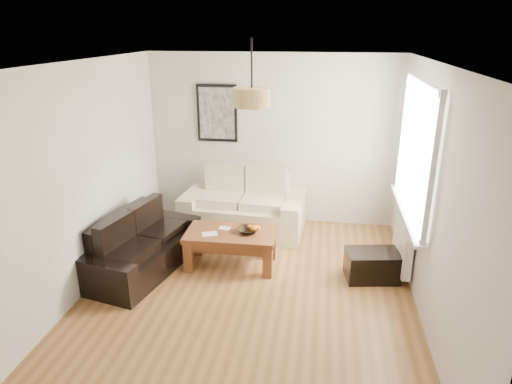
# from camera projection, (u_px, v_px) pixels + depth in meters

# --- Properties ---
(floor) EXTENTS (4.50, 4.50, 0.00)m
(floor) POSITION_uv_depth(u_px,v_px,m) (248.00, 294.00, 5.27)
(floor) COLOR brown
(floor) RESTS_ON ground
(ceiling) EXTENTS (3.80, 4.50, 0.00)m
(ceiling) POSITION_uv_depth(u_px,v_px,m) (247.00, 63.00, 4.38)
(ceiling) COLOR white
(ceiling) RESTS_ON floor
(wall_back) EXTENTS (3.80, 0.04, 2.60)m
(wall_back) POSITION_uv_depth(u_px,v_px,m) (272.00, 140.00, 6.92)
(wall_back) COLOR silver
(wall_back) RESTS_ON floor
(wall_front) EXTENTS (3.80, 0.04, 2.60)m
(wall_front) POSITION_uv_depth(u_px,v_px,m) (185.00, 312.00, 2.74)
(wall_front) COLOR silver
(wall_front) RESTS_ON floor
(wall_left) EXTENTS (0.04, 4.50, 2.60)m
(wall_left) POSITION_uv_depth(u_px,v_px,m) (82.00, 180.00, 5.10)
(wall_left) COLOR silver
(wall_left) RESTS_ON floor
(wall_right) EXTENTS (0.04, 4.50, 2.60)m
(wall_right) POSITION_uv_depth(u_px,v_px,m) (433.00, 199.00, 4.55)
(wall_right) COLOR silver
(wall_right) RESTS_ON floor
(window_bay) EXTENTS (0.14, 1.90, 1.60)m
(window_bay) POSITION_uv_depth(u_px,v_px,m) (418.00, 150.00, 5.20)
(window_bay) COLOR white
(window_bay) RESTS_ON wall_right
(radiator) EXTENTS (0.10, 0.90, 0.52)m
(radiator) POSITION_uv_depth(u_px,v_px,m) (402.00, 245.00, 5.62)
(radiator) COLOR white
(radiator) RESTS_ON wall_right
(poster) EXTENTS (0.62, 0.04, 0.87)m
(poster) POSITION_uv_depth(u_px,v_px,m) (217.00, 113.00, 6.87)
(poster) COLOR black
(poster) RESTS_ON wall_back
(pendant_shade) EXTENTS (0.40, 0.40, 0.20)m
(pendant_shade) POSITION_uv_depth(u_px,v_px,m) (252.00, 97.00, 4.79)
(pendant_shade) COLOR tan
(pendant_shade) RESTS_ON ceiling
(loveseat_cream) EXTENTS (1.86, 1.10, 0.90)m
(loveseat_cream) POSITION_uv_depth(u_px,v_px,m) (244.00, 202.00, 6.82)
(loveseat_cream) COLOR beige
(loveseat_cream) RESTS_ON floor
(sofa_leather) EXTENTS (1.16, 1.81, 0.72)m
(sofa_leather) POSITION_uv_depth(u_px,v_px,m) (142.00, 243.00, 5.70)
(sofa_leather) COLOR black
(sofa_leather) RESTS_ON floor
(coffee_table) EXTENTS (1.16, 0.65, 0.47)m
(coffee_table) POSITION_uv_depth(u_px,v_px,m) (231.00, 248.00, 5.84)
(coffee_table) COLOR brown
(coffee_table) RESTS_ON floor
(ottoman) EXTENTS (0.69, 0.50, 0.36)m
(ottoman) POSITION_uv_depth(u_px,v_px,m) (372.00, 265.00, 5.54)
(ottoman) COLOR black
(ottoman) RESTS_ON floor
(cushion_left) EXTENTS (0.38, 0.14, 0.38)m
(cushion_left) POSITION_uv_depth(u_px,v_px,m) (231.00, 178.00, 6.96)
(cushion_left) COLOR black
(cushion_left) RESTS_ON loveseat_cream
(cushion_right) EXTENTS (0.39, 0.20, 0.38)m
(cushion_right) POSITION_uv_depth(u_px,v_px,m) (264.00, 179.00, 6.89)
(cushion_right) COLOR black
(cushion_right) RESTS_ON loveseat_cream
(fruit_bowl) EXTENTS (0.27, 0.27, 0.06)m
(fruit_bowl) POSITION_uv_depth(u_px,v_px,m) (249.00, 230.00, 5.73)
(fruit_bowl) COLOR black
(fruit_bowl) RESTS_ON coffee_table
(orange_a) EXTENTS (0.11, 0.11, 0.09)m
(orange_a) POSITION_uv_depth(u_px,v_px,m) (254.00, 229.00, 5.76)
(orange_a) COLOR orange
(orange_a) RESTS_ON fruit_bowl
(orange_b) EXTENTS (0.08, 0.08, 0.08)m
(orange_b) POSITION_uv_depth(u_px,v_px,m) (257.00, 228.00, 5.78)
(orange_b) COLOR orange
(orange_b) RESTS_ON fruit_bowl
(orange_c) EXTENTS (0.08, 0.08, 0.06)m
(orange_c) POSITION_uv_depth(u_px,v_px,m) (249.00, 227.00, 5.81)
(orange_c) COLOR #D74712
(orange_c) RESTS_ON fruit_bowl
(papers) EXTENTS (0.22, 0.19, 0.01)m
(papers) POSITION_uv_depth(u_px,v_px,m) (210.00, 234.00, 5.70)
(papers) COLOR silver
(papers) RESTS_ON coffee_table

